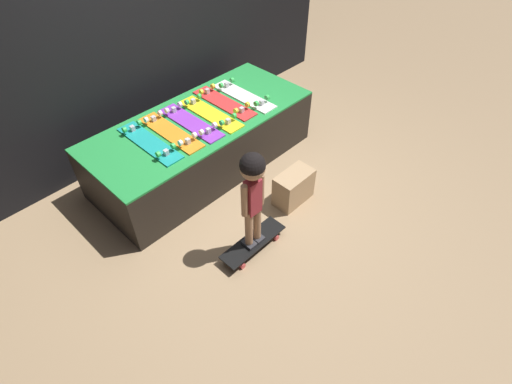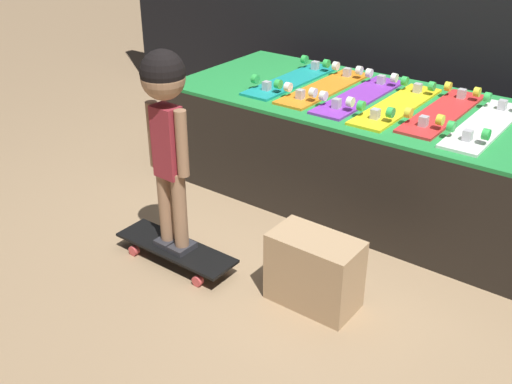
# 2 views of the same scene
# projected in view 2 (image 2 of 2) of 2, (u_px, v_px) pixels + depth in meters

# --- Properties ---
(ground_plane) EXTENTS (16.00, 16.00, 0.00)m
(ground_plane) POSITION_uv_depth(u_px,v_px,m) (316.00, 241.00, 3.14)
(ground_plane) COLOR #9E7F5B
(display_rack) EXTENTS (2.34, 0.99, 0.60)m
(display_rack) POSITION_uv_depth(u_px,v_px,m) (374.00, 152.00, 3.42)
(display_rack) COLOR black
(display_rack) RESTS_ON ground_plane
(skateboard_teal_on_rack) EXTENTS (0.19, 0.79, 0.09)m
(skateboard_teal_on_rack) POSITION_uv_depth(u_px,v_px,m) (292.00, 79.00, 3.60)
(skateboard_teal_on_rack) COLOR teal
(skateboard_teal_on_rack) RESTS_ON display_rack
(skateboard_orange_on_rack) EXTENTS (0.19, 0.79, 0.09)m
(skateboard_orange_on_rack) POSITION_uv_depth(u_px,v_px,m) (325.00, 86.00, 3.47)
(skateboard_orange_on_rack) COLOR orange
(skateboard_orange_on_rack) RESTS_ON display_rack
(skateboard_purple_on_rack) EXTENTS (0.19, 0.79, 0.09)m
(skateboard_purple_on_rack) POSITION_uv_depth(u_px,v_px,m) (360.00, 95.00, 3.34)
(skateboard_purple_on_rack) COLOR purple
(skateboard_purple_on_rack) RESTS_ON display_rack
(skateboard_yellow_on_rack) EXTENTS (0.19, 0.79, 0.09)m
(skateboard_yellow_on_rack) POSITION_uv_depth(u_px,v_px,m) (397.00, 104.00, 3.20)
(skateboard_yellow_on_rack) COLOR yellow
(skateboard_yellow_on_rack) RESTS_ON display_rack
(skateboard_red_on_rack) EXTENTS (0.19, 0.79, 0.09)m
(skateboard_red_on_rack) POSITION_uv_depth(u_px,v_px,m) (443.00, 111.00, 3.11)
(skateboard_red_on_rack) COLOR red
(skateboard_red_on_rack) RESTS_ON display_rack
(skateboard_white_on_rack) EXTENTS (0.19, 0.79, 0.09)m
(skateboard_white_on_rack) POSITION_uv_depth(u_px,v_px,m) (485.00, 124.00, 2.95)
(skateboard_white_on_rack) COLOR white
(skateboard_white_on_rack) RESTS_ON display_rack
(skateboard_on_floor) EXTENTS (0.65, 0.19, 0.09)m
(skateboard_on_floor) POSITION_uv_depth(u_px,v_px,m) (176.00, 249.00, 2.94)
(skateboard_on_floor) COLOR black
(skateboard_on_floor) RESTS_ON ground_plane
(child) EXTENTS (0.23, 0.20, 0.97)m
(child) POSITION_uv_depth(u_px,v_px,m) (166.00, 116.00, 2.61)
(child) COLOR #2D2D33
(child) RESTS_ON skateboard_on_floor
(storage_box) EXTENTS (0.39, 0.22, 0.33)m
(storage_box) POSITION_uv_depth(u_px,v_px,m) (314.00, 271.00, 2.62)
(storage_box) COLOR tan
(storage_box) RESTS_ON ground_plane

